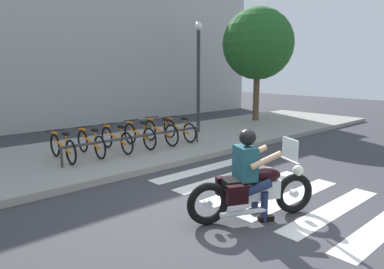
# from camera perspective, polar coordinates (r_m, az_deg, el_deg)

# --- Properties ---
(ground_plane) EXTENTS (48.00, 48.00, 0.00)m
(ground_plane) POSITION_cam_1_polar(r_m,az_deg,el_deg) (5.86, 9.54, -12.96)
(ground_plane) COLOR #38383D
(sidewalk) EXTENTS (24.00, 4.40, 0.15)m
(sidewalk) POSITION_cam_1_polar(r_m,az_deg,el_deg) (9.76, -15.01, -3.08)
(sidewalk) COLOR gray
(sidewalk) RESTS_ON ground
(crosswalk_stripe_0) EXTENTS (2.80, 0.40, 0.01)m
(crosswalk_stripe_0) POSITION_cam_1_polar(r_m,az_deg,el_deg) (6.15, 28.93, -13.01)
(crosswalk_stripe_0) COLOR white
(crosswalk_stripe_0) RESTS_ON ground
(crosswalk_stripe_1) EXTENTS (2.80, 0.40, 0.01)m
(crosswalk_stripe_1) POSITION_cam_1_polar(r_m,az_deg,el_deg) (6.42, 22.07, -11.45)
(crosswalk_stripe_1) COLOR white
(crosswalk_stripe_1) RESTS_ON ground
(crosswalk_stripe_2) EXTENTS (2.80, 0.40, 0.01)m
(crosswalk_stripe_2) POSITION_cam_1_polar(r_m,az_deg,el_deg) (6.77, 15.92, -9.90)
(crosswalk_stripe_2) COLOR white
(crosswalk_stripe_2) RESTS_ON ground
(crosswalk_stripe_3) EXTENTS (2.80, 0.40, 0.01)m
(crosswalk_stripe_3) POSITION_cam_1_polar(r_m,az_deg,el_deg) (7.19, 10.48, -8.42)
(crosswalk_stripe_3) COLOR white
(crosswalk_stripe_3) RESTS_ON ground
(crosswalk_stripe_4) EXTENTS (2.80, 0.40, 0.01)m
(crosswalk_stripe_4) POSITION_cam_1_polar(r_m,az_deg,el_deg) (7.68, 5.72, -7.05)
(crosswalk_stripe_4) COLOR white
(crosswalk_stripe_4) RESTS_ON ground
(crosswalk_stripe_5) EXTENTS (2.80, 0.40, 0.01)m
(crosswalk_stripe_5) POSITION_cam_1_polar(r_m,az_deg,el_deg) (8.21, 1.57, -5.82)
(crosswalk_stripe_5) COLOR white
(crosswalk_stripe_5) RESTS_ON ground
(motorcycle) EXTENTS (2.02, 1.05, 1.26)m
(motorcycle) POSITION_cam_1_polar(r_m,az_deg,el_deg) (5.59, 10.10, -9.01)
(motorcycle) COLOR black
(motorcycle) RESTS_ON ground
(rider) EXTENTS (0.76, 0.70, 1.45)m
(rider) POSITION_cam_1_polar(r_m,az_deg,el_deg) (5.45, 9.50, -5.43)
(rider) COLOR #1E4C59
(rider) RESTS_ON ground
(bicycle_0) EXTENTS (0.48, 1.61, 0.72)m
(bicycle_0) POSITION_cam_1_polar(r_m,az_deg,el_deg) (8.93, -20.54, -1.99)
(bicycle_0) COLOR black
(bicycle_0) RESTS_ON sidewalk
(bicycle_1) EXTENTS (0.48, 1.59, 0.72)m
(bicycle_1) POSITION_cam_1_polar(r_m,az_deg,el_deg) (9.21, -16.30, -1.35)
(bicycle_1) COLOR black
(bicycle_1) RESTS_ON sidewalk
(bicycle_2) EXTENTS (0.48, 1.68, 0.73)m
(bicycle_2) POSITION_cam_1_polar(r_m,az_deg,el_deg) (9.54, -12.34, -0.74)
(bicycle_2) COLOR black
(bicycle_2) RESTS_ON sidewalk
(bicycle_3) EXTENTS (0.48, 1.64, 0.76)m
(bicycle_3) POSITION_cam_1_polar(r_m,az_deg,el_deg) (9.91, -8.66, -0.13)
(bicycle_3) COLOR black
(bicycle_3) RESTS_ON sidewalk
(bicycle_4) EXTENTS (0.48, 1.74, 0.78)m
(bicycle_4) POSITION_cam_1_polar(r_m,az_deg,el_deg) (10.32, -5.26, 0.43)
(bicycle_4) COLOR black
(bicycle_4) RESTS_ON sidewalk
(bicycle_5) EXTENTS (0.48, 1.60, 0.73)m
(bicycle_5) POSITION_cam_1_polar(r_m,az_deg,el_deg) (10.77, -2.13, 0.80)
(bicycle_5) COLOR black
(bicycle_5) RESTS_ON sidewalk
(bike_rack) EXTENTS (4.27, 0.07, 0.49)m
(bike_rack) POSITION_cam_1_polar(r_m,az_deg,el_deg) (9.24, -8.67, -0.45)
(bike_rack) COLOR #333338
(bike_rack) RESTS_ON sidewalk
(street_lamp) EXTENTS (0.28, 0.28, 3.90)m
(street_lamp) POSITION_cam_1_polar(r_m,az_deg,el_deg) (12.16, 1.06, 10.96)
(street_lamp) COLOR #2D2D33
(street_lamp) RESTS_ON ground
(tree_near_rack) EXTENTS (2.98, 2.98, 4.88)m
(tree_near_rack) POSITION_cam_1_polar(r_m,az_deg,el_deg) (15.28, 10.80, 14.41)
(tree_near_rack) COLOR brown
(tree_near_rack) RESTS_ON ground
(building_backdrop) EXTENTS (24.00, 1.20, 6.85)m
(building_backdrop) POSITION_cam_1_polar(r_m,az_deg,el_deg) (14.85, -26.06, 13.84)
(building_backdrop) COLOR #AFAFAF
(building_backdrop) RESTS_ON ground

